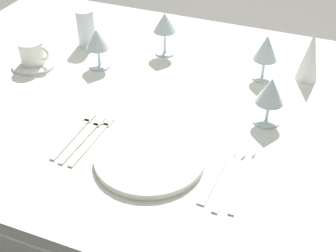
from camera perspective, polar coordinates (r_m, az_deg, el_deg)
The scene contains 16 objects.
dining_table at distance 1.34m, azimuth 2.48°, elevation -0.16°, with size 1.80×1.11×0.74m.
dinner_plate at distance 1.10m, azimuth -2.31°, elevation -3.98°, with size 0.26×0.26×0.02m, color white.
fork_outer at distance 1.18m, azimuth -9.07°, elevation -1.48°, with size 0.02×0.21×0.00m.
fork_inner at distance 1.19m, azimuth -10.24°, elevation -1.35°, with size 0.02×0.20×0.00m.
fork_salad at distance 1.21m, azimuth -11.31°, elevation -0.84°, with size 0.02×0.20×0.00m.
dinner_knife at distance 1.07m, azimuth 5.92°, elevation -5.92°, with size 0.02×0.22×0.00m.
spoon_soup at distance 1.09m, azimuth 7.98°, elevation -5.52°, with size 0.03×0.22×0.01m.
spoon_dessert at distance 1.09m, azimuth 9.42°, elevation -5.44°, with size 0.03×0.23×0.01m.
saucer_right at distance 1.54m, azimuth -16.20°, elevation 7.39°, with size 0.14×0.14×0.01m, color white.
coffee_cup_right at distance 1.52m, azimuth -16.41°, elevation 8.74°, with size 0.10×0.08×0.07m.
wine_glass_centre at distance 1.45m, azimuth -8.72°, elevation 10.31°, with size 0.07×0.07×0.13m.
wine_glass_left at distance 1.39m, azimuth 12.01°, elevation 9.22°, with size 0.07×0.07×0.14m.
wine_glass_right at distance 1.50m, azimuth -0.41°, elevation 12.42°, with size 0.07×0.07×0.14m.
wine_glass_far at distance 1.21m, azimuth 12.58°, elevation 4.13°, with size 0.08×0.08×0.13m.
drink_tumbler at distance 1.60m, azimuth -10.10°, elevation 11.86°, with size 0.06×0.06×0.12m.
napkin_folded at distance 1.43m, azimuth 17.16°, elevation 8.28°, with size 0.07×0.07×0.16m, color white.
Camera 1 is at (0.34, -1.01, 1.48)m, focal length 49.36 mm.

